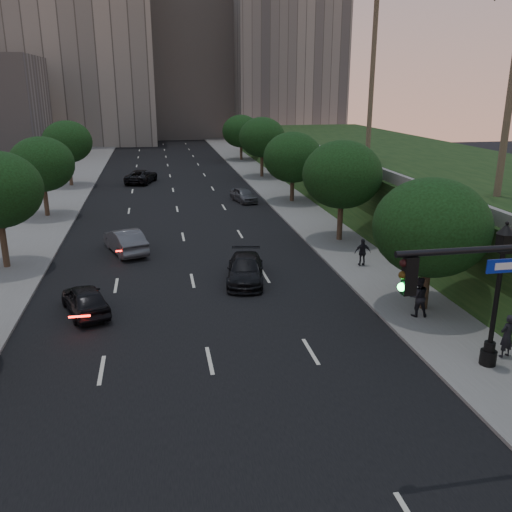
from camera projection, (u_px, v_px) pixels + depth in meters
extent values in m
plane|color=black|center=(227.00, 442.00, 15.98)|extent=(160.00, 160.00, 0.00)
cube|color=black|center=(178.00, 214.00, 44.11)|extent=(16.00, 140.00, 0.02)
cube|color=slate|center=(300.00, 209.00, 45.88)|extent=(4.50, 140.00, 0.15)
cube|color=slate|center=(46.00, 219.00, 42.30)|extent=(4.50, 140.00, 0.15)
cube|color=black|center=(442.00, 186.00, 45.47)|extent=(18.00, 90.00, 4.00)
cube|color=slate|center=(347.00, 160.00, 43.28)|extent=(0.35, 90.00, 0.70)
cube|color=gray|center=(77.00, 50.00, 94.98)|extent=(26.00, 20.00, 32.00)
cube|color=gray|center=(188.00, 70.00, 108.75)|extent=(22.00, 18.00, 26.00)
cube|color=gray|center=(283.00, 42.00, 104.76)|extent=(20.00, 22.00, 36.00)
cylinder|color=#38281C|center=(426.00, 282.00, 24.85)|extent=(0.36, 0.36, 2.86)
ellipsoid|color=black|center=(431.00, 227.00, 24.07)|extent=(5.20, 5.20, 4.42)
cylinder|color=#38281C|center=(340.00, 218.00, 36.05)|extent=(0.36, 0.36, 3.21)
ellipsoid|color=black|center=(342.00, 174.00, 35.17)|extent=(5.20, 5.20, 4.42)
cylinder|color=#38281C|center=(292.00, 187.00, 48.29)|extent=(0.36, 0.36, 2.86)
ellipsoid|color=black|center=(293.00, 157.00, 47.51)|extent=(5.20, 5.20, 4.42)
cylinder|color=#38281C|center=(262.00, 163.00, 61.36)|extent=(0.36, 0.36, 3.21)
ellipsoid|color=black|center=(262.00, 137.00, 60.48)|extent=(5.20, 5.20, 4.42)
cylinder|color=#38281C|center=(241.00, 150.00, 75.48)|extent=(0.36, 0.36, 2.86)
ellipsoid|color=black|center=(241.00, 131.00, 74.69)|extent=(5.20, 5.20, 4.42)
cylinder|color=#38281C|center=(4.00, 242.00, 30.57)|extent=(0.36, 0.36, 3.26)
cylinder|color=#38281C|center=(46.00, 199.00, 42.80)|extent=(0.36, 0.36, 2.99)
ellipsoid|color=black|center=(42.00, 164.00, 41.98)|extent=(5.00, 5.00, 4.25)
cylinder|color=#38281C|center=(70.00, 171.00, 55.89)|extent=(0.36, 0.36, 3.26)
ellipsoid|color=black|center=(67.00, 142.00, 55.00)|extent=(5.00, 5.00, 4.25)
cylinder|color=#4C4233|center=(512.00, 86.00, 29.15)|extent=(0.40, 0.40, 12.00)
cylinder|color=#4C4233|center=(373.00, 70.00, 43.51)|extent=(0.40, 0.40, 14.50)
cylinder|color=black|center=(501.00, 248.00, 13.04)|extent=(5.40, 0.16, 0.16)
cube|color=black|center=(410.00, 276.00, 12.80)|extent=(0.32, 0.22, 0.95)
sphere|color=black|center=(404.00, 263.00, 12.67)|extent=(0.20, 0.20, 0.20)
sphere|color=#3F2B0A|center=(403.00, 275.00, 12.76)|extent=(0.20, 0.20, 0.20)
sphere|color=#19F24C|center=(402.00, 287.00, 12.85)|extent=(0.20, 0.20, 0.20)
cylinder|color=black|center=(488.00, 359.00, 20.08)|extent=(0.60, 0.60, 0.70)
cylinder|color=black|center=(489.00, 347.00, 19.93)|extent=(0.40, 0.40, 0.40)
cylinder|color=black|center=(497.00, 298.00, 19.35)|extent=(0.18, 0.18, 3.60)
cube|color=black|center=(504.00, 243.00, 18.73)|extent=(0.42, 0.42, 0.70)
cone|color=black|center=(507.00, 229.00, 18.58)|extent=(0.64, 0.64, 0.35)
sphere|color=black|center=(507.00, 223.00, 18.52)|extent=(0.14, 0.14, 0.14)
imported|color=black|center=(85.00, 299.00, 24.81)|extent=(2.83, 4.32, 1.37)
imported|color=#4C4E53|center=(125.00, 241.00, 33.85)|extent=(3.07, 4.93, 1.53)
imported|color=black|center=(141.00, 176.00, 58.20)|extent=(3.80, 5.66, 1.44)
imported|color=black|center=(245.00, 269.00, 28.86)|extent=(2.71, 4.94, 1.36)
imported|color=#4B4E52|center=(244.00, 195.00, 48.72)|extent=(2.36, 4.00, 1.28)
imported|color=black|center=(507.00, 336.00, 20.46)|extent=(0.71, 0.55, 1.72)
imported|color=black|center=(418.00, 297.00, 24.09)|extent=(0.99, 0.82, 1.84)
imported|color=black|center=(363.00, 252.00, 30.94)|extent=(0.96, 0.46, 1.58)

